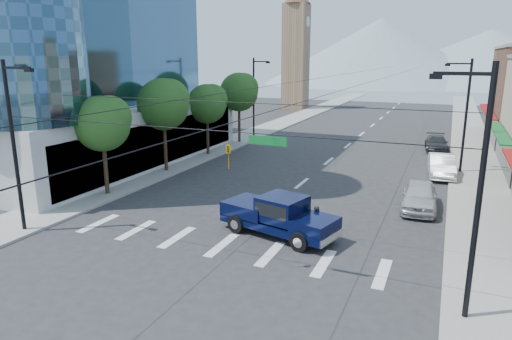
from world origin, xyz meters
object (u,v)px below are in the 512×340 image
Objects in this scene: parked_car_near at (419,196)px; parked_car_mid at (441,166)px; pedestrian at (317,221)px; parked_car_far at (437,143)px; pickup_truck at (278,215)px.

parked_car_mid is at bearing 81.31° from parked_car_near.
pedestrian reaches higher than parked_car_far.
parked_car_near is at bearing 62.80° from pickup_truck.
parked_car_near is (4.58, 6.60, 0.04)m from pedestrian.
pickup_truck reaches higher than parked_car_near.
parked_car_far is at bearing 90.56° from pickup_truck.
pedestrian is 0.31× the size of parked_car_mid.
pedestrian is 8.03m from parked_car_near.
parked_car_mid is (5.59, 15.67, 0.04)m from pedestrian.
pedestrian is at bearing -115.10° from parked_car_mid.
parked_car_mid is 10.63m from parked_car_far.
pickup_truck is at bearing -120.20° from parked_car_mid.
pickup_truck reaches higher than parked_car_mid.
pickup_truck is 17.97m from parked_car_mid.
pickup_truck is 1.29× the size of parked_car_mid.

